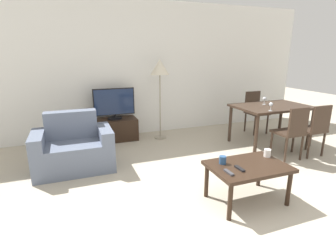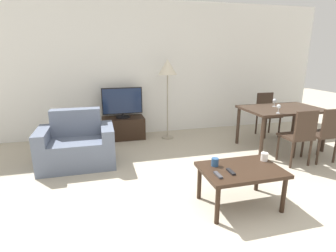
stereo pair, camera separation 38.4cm
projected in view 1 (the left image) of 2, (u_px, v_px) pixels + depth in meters
ground_plane at (244, 247)px, 2.35m from camera, size 18.00×18.00×0.00m
wall_back at (137, 70)px, 5.37m from camera, size 7.91×0.06×2.70m
armchair at (74, 149)px, 3.89m from camera, size 1.11×0.71×0.84m
tv_stand at (116, 129)px, 5.22m from camera, size 0.83×0.46×0.43m
tv at (114, 104)px, 5.08m from camera, size 0.79×0.28×0.60m
coffee_table at (248, 169)px, 2.99m from camera, size 0.89×0.61×0.46m
dining_table at (271, 110)px, 4.88m from camera, size 1.36×0.89×0.74m
dining_chair_near at (292, 130)px, 4.16m from camera, size 0.40×0.40×0.88m
dining_chair_far at (255, 110)px, 5.68m from camera, size 0.40×0.40×0.88m
dining_chair_near_right at (314, 127)px, 4.33m from camera, size 0.40×0.40×0.88m
floor_lamp at (160, 70)px, 5.02m from camera, size 0.36×0.36×1.58m
remote_primary at (229, 172)px, 2.77m from camera, size 0.04×0.15×0.02m
remote_secondary at (240, 169)px, 2.86m from camera, size 0.04×0.15×0.02m
cup_white_near at (267, 153)px, 3.20m from camera, size 0.08×0.08×0.10m
cup_colored_far at (223, 160)px, 3.00m from camera, size 0.08×0.08×0.09m
wine_glass_left at (271, 105)px, 4.39m from camera, size 0.07×0.07×0.15m
wine_glass_center at (265, 99)px, 4.93m from camera, size 0.07×0.07×0.15m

